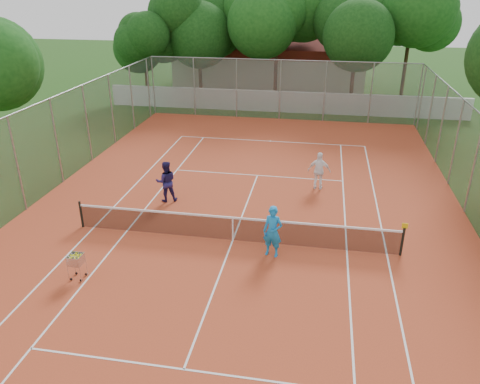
% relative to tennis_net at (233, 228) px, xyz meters
% --- Properties ---
extents(ground, '(120.00, 120.00, 0.00)m').
position_rel_tennis_net_xyz_m(ground, '(0.00, 0.00, -0.51)').
color(ground, '#183A10').
rests_on(ground, ground).
extents(court_pad, '(18.00, 34.00, 0.02)m').
position_rel_tennis_net_xyz_m(court_pad, '(0.00, 0.00, -0.50)').
color(court_pad, '#B14222').
rests_on(court_pad, ground).
extents(court_lines, '(10.98, 23.78, 0.01)m').
position_rel_tennis_net_xyz_m(court_lines, '(0.00, 0.00, -0.49)').
color(court_lines, white).
rests_on(court_lines, court_pad).
extents(tennis_net, '(11.88, 0.10, 0.98)m').
position_rel_tennis_net_xyz_m(tennis_net, '(0.00, 0.00, 0.00)').
color(tennis_net, black).
rests_on(tennis_net, court_pad).
extents(perimeter_fence, '(18.00, 34.00, 4.00)m').
position_rel_tennis_net_xyz_m(perimeter_fence, '(0.00, 0.00, 1.49)').
color(perimeter_fence, slate).
rests_on(perimeter_fence, ground).
extents(boundary_wall, '(26.00, 0.30, 1.50)m').
position_rel_tennis_net_xyz_m(boundary_wall, '(0.00, 19.00, 0.24)').
color(boundary_wall, silver).
rests_on(boundary_wall, ground).
extents(clubhouse, '(16.40, 9.00, 4.40)m').
position_rel_tennis_net_xyz_m(clubhouse, '(-2.00, 29.00, 1.69)').
color(clubhouse, beige).
rests_on(clubhouse, ground).
extents(tropical_trees, '(29.00, 19.00, 10.00)m').
position_rel_tennis_net_xyz_m(tropical_trees, '(0.00, 22.00, 4.49)').
color(tropical_trees, black).
rests_on(tropical_trees, ground).
extents(player_near, '(0.75, 0.58, 1.85)m').
position_rel_tennis_net_xyz_m(player_near, '(1.53, -0.76, 0.43)').
color(player_near, '#1882CE').
rests_on(player_near, court_pad).
extents(player_far_left, '(1.07, 0.97, 1.80)m').
position_rel_tennis_net_xyz_m(player_far_left, '(-3.45, 2.86, 0.41)').
color(player_far_left, '#211B52').
rests_on(player_far_left, court_pad).
extents(player_far_right, '(1.06, 0.52, 1.75)m').
position_rel_tennis_net_xyz_m(player_far_right, '(2.97, 5.32, 0.38)').
color(player_far_right, white).
rests_on(player_far_right, court_pad).
extents(ball_hopper, '(0.53, 0.53, 0.94)m').
position_rel_tennis_net_xyz_m(ball_hopper, '(-4.42, -3.24, -0.02)').
color(ball_hopper, silver).
rests_on(ball_hopper, court_pad).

